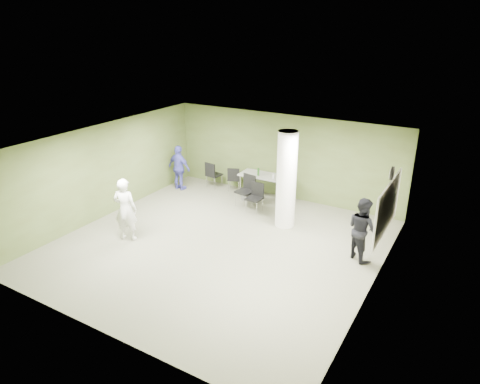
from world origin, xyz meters
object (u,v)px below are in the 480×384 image
Objects in this scene: woman_white at (125,210)px; man_blue at (179,168)px; man_black at (362,229)px; chair_back_left at (213,173)px; folding_table at (265,177)px.

man_blue is (-1.08, 3.70, -0.08)m from woman_white.
man_black is (5.72, 2.17, -0.07)m from woman_white.
woman_white reaches higher than man_blue.
chair_back_left is at bearing 14.74° from man_black.
man_black is at bearing -178.09° from woman_white.
man_black is (5.89, -2.24, 0.26)m from chair_back_left.
chair_back_left is at bearing -106.62° from woman_white.
woman_white reaches higher than folding_table.
woman_white is (0.17, -4.41, 0.33)m from chair_back_left.
woman_white is at bearing -114.38° from folding_table.
folding_table is at bearing -131.43° from woman_white.
woman_white is at bearing 111.39° from man_blue.
chair_back_left is at bearing -179.74° from folding_table.
man_black is 6.97m from man_blue.
chair_back_left is 0.58× the size of man_black.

